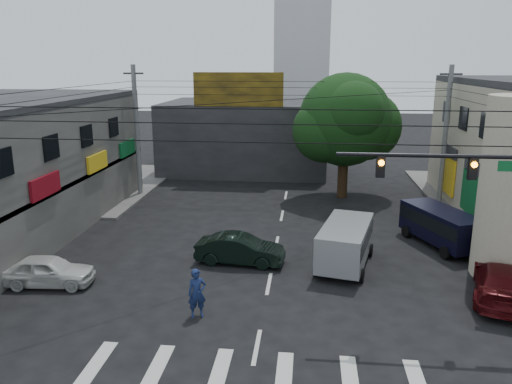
% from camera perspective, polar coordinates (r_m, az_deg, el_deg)
% --- Properties ---
extents(ground, '(160.00, 160.00, 0.00)m').
position_cam_1_polar(ground, '(20.22, 1.01, -12.83)').
color(ground, black).
rests_on(ground, ground).
extents(sidewalk_far_left, '(16.00, 16.00, 0.15)m').
position_cam_1_polar(sidewalk_far_left, '(41.90, -21.90, 0.77)').
color(sidewalk_far_left, '#514F4C').
rests_on(sidewalk_far_left, ground).
extents(building_far, '(14.00, 10.00, 6.00)m').
position_cam_1_polar(building_far, '(44.69, -1.10, 6.44)').
color(building_far, '#232326').
rests_on(building_far, ground).
extents(billboard, '(7.00, 0.30, 2.60)m').
position_cam_1_polar(billboard, '(39.43, -2.04, 11.63)').
color(billboard, olive).
rests_on(billboard, building_far).
extents(street_tree, '(6.40, 6.40, 8.70)m').
position_cam_1_polar(street_tree, '(35.18, 10.15, 8.08)').
color(street_tree, black).
rests_on(street_tree, ground).
extents(traffic_gantry, '(7.10, 0.35, 7.20)m').
position_cam_1_polar(traffic_gantry, '(18.55, 25.62, -0.85)').
color(traffic_gantry, black).
rests_on(traffic_gantry, ground).
extents(utility_pole_far_left, '(0.32, 0.32, 9.20)m').
position_cam_1_polar(utility_pole_far_left, '(36.28, -13.46, 6.71)').
color(utility_pole_far_left, '#59595B').
rests_on(utility_pole_far_left, ground).
extents(utility_pole_far_right, '(0.32, 0.32, 9.20)m').
position_cam_1_polar(utility_pole_far_right, '(35.36, 20.81, 5.97)').
color(utility_pole_far_right, '#59595B').
rests_on(utility_pole_far_right, ground).
extents(dark_sedan, '(2.23, 4.47, 1.39)m').
position_cam_1_polar(dark_sedan, '(23.90, -1.82, -6.57)').
color(dark_sedan, black).
rests_on(dark_sedan, ground).
extents(white_compact, '(2.19, 4.14, 1.32)m').
position_cam_1_polar(white_compact, '(23.40, -22.69, -8.30)').
color(white_compact, silver).
rests_on(white_compact, ground).
extents(maroon_sedan, '(5.00, 6.28, 1.48)m').
position_cam_1_polar(maroon_sedan, '(22.73, 26.25, -9.16)').
color(maroon_sedan, '#42090C').
rests_on(maroon_sedan, ground).
extents(silver_minivan, '(5.61, 4.08, 2.04)m').
position_cam_1_polar(silver_minivan, '(23.82, 10.17, -6.03)').
color(silver_minivan, gray).
rests_on(silver_minivan, ground).
extents(navy_van, '(6.19, 5.36, 1.94)m').
position_cam_1_polar(navy_van, '(27.71, 20.37, -3.88)').
color(navy_van, black).
rests_on(navy_van, ground).
extents(traffic_officer, '(1.03, 0.97, 1.90)m').
position_cam_1_polar(traffic_officer, '(19.14, -6.76, -11.41)').
color(traffic_officer, '#152149').
rests_on(traffic_officer, ground).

